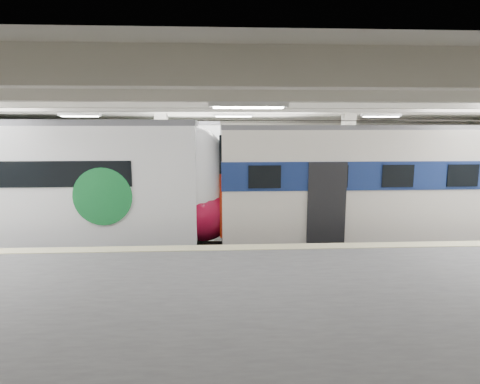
{
  "coord_description": "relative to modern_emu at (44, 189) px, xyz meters",
  "views": [
    {
      "loc": [
        -0.6,
        -14.21,
        4.53
      ],
      "look_at": [
        0.21,
        1.0,
        2.0
      ],
      "focal_mm": 30.0,
      "sensor_mm": 36.0,
      "label": 1
    }
  ],
  "objects": [
    {
      "name": "far_train",
      "position": [
        -1.28,
        5.5,
        0.12
      ],
      "size": [
        15.01,
        3.57,
        4.72
      ],
      "rotation": [
        0.0,
        0.0,
        0.04
      ],
      "color": "white",
      "rests_on": "ground"
    },
    {
      "name": "older_rer",
      "position": [
        13.02,
        0.0,
        0.07
      ],
      "size": [
        13.83,
        3.05,
        4.55
      ],
      "color": "silver",
      "rests_on": "ground"
    },
    {
      "name": "modern_emu",
      "position": [
        0.0,
        0.0,
        0.0
      ],
      "size": [
        14.78,
        3.05,
        4.72
      ],
      "color": "white",
      "rests_on": "ground"
    },
    {
      "name": "station_hall",
      "position": [
        6.72,
        -1.74,
        0.93
      ],
      "size": [
        36.0,
        24.0,
        5.75
      ],
      "color": "black",
      "rests_on": "ground"
    }
  ]
}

